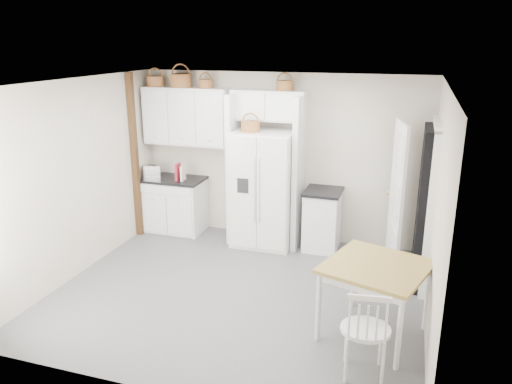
% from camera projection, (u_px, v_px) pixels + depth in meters
% --- Properties ---
extents(floor, '(4.50, 4.50, 0.00)m').
position_uv_depth(floor, '(239.00, 291.00, 6.34)').
color(floor, '#4B4A4E').
rests_on(floor, ground).
extents(ceiling, '(4.50, 4.50, 0.00)m').
position_uv_depth(ceiling, '(236.00, 83.00, 5.57)').
color(ceiling, white).
rests_on(ceiling, wall_back).
extents(wall_back, '(4.50, 0.00, 4.50)m').
position_uv_depth(wall_back, '(281.00, 158.00, 7.78)').
color(wall_back, '#BFAF98').
rests_on(wall_back, floor).
extents(wall_left, '(0.00, 4.00, 4.00)m').
position_uv_depth(wall_left, '(78.00, 179.00, 6.61)').
color(wall_left, '#BFAF98').
rests_on(wall_left, floor).
extents(wall_right, '(0.00, 4.00, 4.00)m').
position_uv_depth(wall_right, '(437.00, 213.00, 5.30)').
color(wall_right, '#BFAF98').
rests_on(wall_right, floor).
extents(refrigerator, '(0.92, 0.74, 1.77)m').
position_uv_depth(refrigerator, '(264.00, 189.00, 7.59)').
color(refrigerator, white).
rests_on(refrigerator, floor).
extents(base_cab_left, '(0.93, 0.59, 0.86)m').
position_uv_depth(base_cab_left, '(175.00, 205.00, 8.26)').
color(base_cab_left, silver).
rests_on(base_cab_left, floor).
extents(base_cab_right, '(0.50, 0.60, 0.88)m').
position_uv_depth(base_cab_right, '(322.00, 221.00, 7.54)').
color(base_cab_right, silver).
rests_on(base_cab_right, floor).
extents(dining_table, '(1.24, 1.24, 0.82)m').
position_uv_depth(dining_table, '(374.00, 300.00, 5.31)').
color(dining_table, olive).
rests_on(dining_table, floor).
extents(windsor_chair, '(0.52, 0.49, 0.96)m').
position_uv_depth(windsor_chair, '(366.00, 329.00, 4.65)').
color(windsor_chair, silver).
rests_on(windsor_chair, floor).
extents(counter_left, '(0.97, 0.63, 0.04)m').
position_uv_depth(counter_left, '(174.00, 179.00, 8.12)').
color(counter_left, black).
rests_on(counter_left, base_cab_left).
extents(counter_right, '(0.54, 0.64, 0.04)m').
position_uv_depth(counter_right, '(323.00, 191.00, 7.40)').
color(counter_right, black).
rests_on(counter_right, base_cab_right).
extents(toaster, '(0.33, 0.25, 0.20)m').
position_uv_depth(toaster, '(152.00, 171.00, 8.14)').
color(toaster, silver).
rests_on(toaster, counter_left).
extents(cookbook_red, '(0.06, 0.18, 0.27)m').
position_uv_depth(cookbook_red, '(178.00, 172.00, 7.97)').
color(cookbook_red, maroon).
rests_on(cookbook_red, counter_left).
extents(cookbook_cream, '(0.04, 0.16, 0.24)m').
position_uv_depth(cookbook_cream, '(183.00, 173.00, 7.95)').
color(cookbook_cream, beige).
rests_on(cookbook_cream, counter_left).
extents(basket_upper_a, '(0.28, 0.28, 0.16)m').
position_uv_depth(basket_upper_a, '(156.00, 81.00, 7.88)').
color(basket_upper_a, brown).
rests_on(basket_upper_a, upper_cabinet).
extents(basket_upper_b, '(0.35, 0.35, 0.20)m').
position_uv_depth(basket_upper_b, '(181.00, 81.00, 7.74)').
color(basket_upper_b, brown).
rests_on(basket_upper_b, upper_cabinet).
extents(basket_upper_c, '(0.23, 0.23, 0.13)m').
position_uv_depth(basket_upper_c, '(206.00, 84.00, 7.63)').
color(basket_upper_c, brown).
rests_on(basket_upper_c, upper_cabinet).
extents(basket_bridge_b, '(0.25, 0.25, 0.14)m').
position_uv_depth(basket_bridge_b, '(285.00, 85.00, 7.27)').
color(basket_bridge_b, brown).
rests_on(basket_bridge_b, bridge_cabinet).
extents(basket_fridge_a, '(0.28, 0.28, 0.15)m').
position_uv_depth(basket_fridge_a, '(250.00, 127.00, 7.27)').
color(basket_fridge_a, brown).
rests_on(basket_fridge_a, refrigerator).
extents(upper_cabinet, '(1.40, 0.34, 0.90)m').
position_uv_depth(upper_cabinet, '(187.00, 116.00, 7.88)').
color(upper_cabinet, silver).
rests_on(upper_cabinet, wall_back).
extents(bridge_cabinet, '(1.12, 0.34, 0.45)m').
position_uv_depth(bridge_cabinet, '(269.00, 105.00, 7.42)').
color(bridge_cabinet, silver).
rests_on(bridge_cabinet, wall_back).
extents(fridge_panel_left, '(0.08, 0.60, 2.30)m').
position_uv_depth(fridge_panel_left, '(235.00, 168.00, 7.74)').
color(fridge_panel_left, silver).
rests_on(fridge_panel_left, floor).
extents(fridge_panel_right, '(0.08, 0.60, 2.30)m').
position_uv_depth(fridge_panel_right, '(299.00, 173.00, 7.44)').
color(fridge_panel_right, silver).
rests_on(fridge_panel_right, floor).
extents(trim_post, '(0.09, 0.09, 2.60)m').
position_uv_depth(trim_post, '(135.00, 157.00, 7.82)').
color(trim_post, '#341C0E').
rests_on(trim_post, floor).
extents(doorway_void, '(0.18, 0.85, 2.05)m').
position_uv_depth(doorway_void, '(425.00, 208.00, 6.32)').
color(doorway_void, black).
rests_on(doorway_void, floor).
extents(door_slab, '(0.21, 0.79, 2.05)m').
position_uv_depth(door_slab, '(397.00, 197.00, 6.73)').
color(door_slab, white).
rests_on(door_slab, floor).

